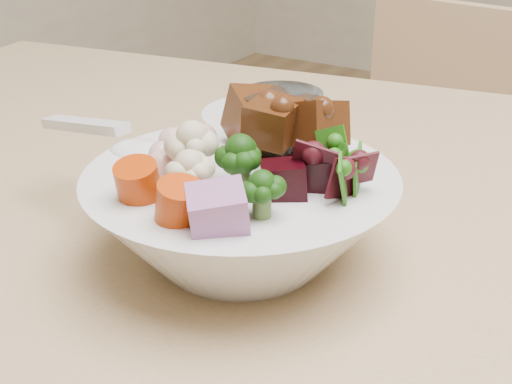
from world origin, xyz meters
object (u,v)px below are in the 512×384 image
(chair_far, at_px, (425,212))
(food_bowl, at_px, (244,210))
(water_glass, at_px, (280,164))
(side_bowl, at_px, (268,134))

(chair_far, bearing_deg, food_bowl, -74.78)
(chair_far, relative_size, food_bowl, 3.53)
(water_glass, xyz_separation_m, side_bowl, (-0.09, 0.13, -0.03))
(chair_far, relative_size, side_bowl, 6.14)
(food_bowl, height_order, water_glass, food_bowl)
(chair_far, height_order, water_glass, water_glass)
(food_bowl, xyz_separation_m, side_bowl, (-0.10, 0.19, -0.02))
(chair_far, height_order, food_bowl, food_bowl)
(chair_far, bearing_deg, water_glass, -74.69)
(food_bowl, bearing_deg, water_glass, 96.37)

